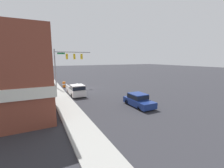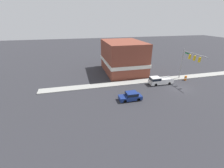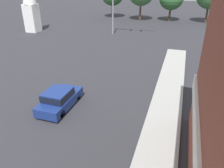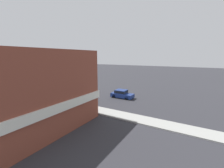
% 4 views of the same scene
% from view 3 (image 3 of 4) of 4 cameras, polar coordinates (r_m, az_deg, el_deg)
% --- Properties ---
extents(far_signal_assembly, '(7.29, 0.49, 7.75)m').
position_cam_3_polar(far_signal_assembly, '(37.67, 3.55, 20.93)').
color(far_signal_assembly, gray).
rests_on(far_signal_assembly, ground).
extents(car_lead, '(1.88, 4.23, 1.54)m').
position_cam_3_polar(car_lead, '(17.10, -13.61, -3.73)').
color(car_lead, black).
rests_on(car_lead, ground).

